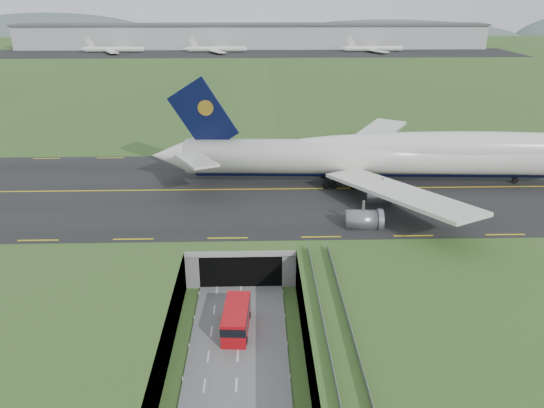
{
  "coord_description": "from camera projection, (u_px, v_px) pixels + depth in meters",
  "views": [
    {
      "loc": [
        2.6,
        -59.64,
        40.29
      ],
      "look_at": [
        4.86,
        20.0,
        8.37
      ],
      "focal_mm": 35.0,
      "sensor_mm": 36.0,
      "label": 1
    }
  ],
  "objects": [
    {
      "name": "ground",
      "position": [
        240.0,
        319.0,
        70.25
      ],
      "size": [
        900.0,
        900.0,
        0.0
      ],
      "primitive_type": "plane",
      "color": "#335321",
      "rests_on": "ground"
    },
    {
      "name": "airfield_deck",
      "position": [
        239.0,
        299.0,
        69.14
      ],
      "size": [
        800.0,
        800.0,
        6.0
      ],
      "primitive_type": "cube",
      "color": "gray",
      "rests_on": "ground"
    },
    {
      "name": "trench_road",
      "position": [
        238.0,
        354.0,
        63.26
      ],
      "size": [
        12.0,
        75.0,
        0.2
      ],
      "primitive_type": "cube",
      "color": "slate",
      "rests_on": "ground"
    },
    {
      "name": "taxiway",
      "position": [
        244.0,
        190.0,
        98.61
      ],
      "size": [
        800.0,
        44.0,
        0.18
      ],
      "primitive_type": "cube",
      "color": "black",
      "rests_on": "airfield_deck"
    },
    {
      "name": "tunnel_portal",
      "position": [
        242.0,
        241.0,
        84.52
      ],
      "size": [
        17.0,
        22.3,
        6.0
      ],
      "color": "gray",
      "rests_on": "ground"
    },
    {
      "name": "guideway",
      "position": [
        347.0,
        384.0,
        50.83
      ],
      "size": [
        3.0,
        53.0,
        7.05
      ],
      "color": "#A8A8A3",
      "rests_on": "ground"
    },
    {
      "name": "jumbo_jet",
      "position": [
        408.0,
        155.0,
        100.02
      ],
      "size": [
        99.57,
        63.1,
        20.89
      ],
      "rotation": [
        0.0,
        0.0,
        -0.05
      ],
      "color": "silver",
      "rests_on": "ground"
    },
    {
      "name": "shuttle_tram",
      "position": [
        236.0,
        319.0,
        67.07
      ],
      "size": [
        3.61,
        8.43,
        3.35
      ],
      "rotation": [
        0.0,
        0.0,
        -0.06
      ],
      "color": "red",
      "rests_on": "ground"
    },
    {
      "name": "cargo_terminal",
      "position": [
        252.0,
        36.0,
        342.89
      ],
      "size": [
        320.0,
        67.0,
        15.6
      ],
      "color": "#B2B2B2",
      "rests_on": "ground"
    },
    {
      "name": "distant_hills",
      "position": [
        326.0,
        46.0,
        472.44
      ],
      "size": [
        700.0,
        91.0,
        60.0
      ],
      "color": "slate",
      "rests_on": "ground"
    }
  ]
}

